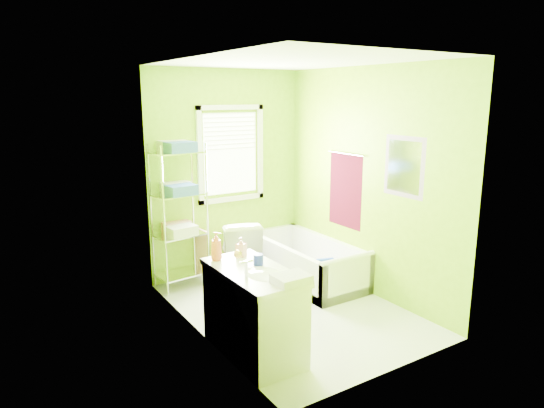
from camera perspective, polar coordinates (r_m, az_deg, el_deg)
ground at (r=5.40m, az=2.20°, el=-12.26°), size 2.90×2.90×0.00m
room_envelope at (r=4.95m, az=2.35°, el=4.20°), size 2.14×2.94×2.62m
window at (r=6.18m, az=-4.87°, el=6.49°), size 0.92×0.05×1.22m
door at (r=3.72m, az=-2.13°, el=-7.37°), size 0.09×0.80×2.00m
right_wall_decor at (r=5.62m, az=11.15°, el=2.65°), size 0.04×1.48×1.17m
bathtub at (r=6.15m, az=4.15°, el=-7.40°), size 0.76×1.64×0.53m
toilet at (r=5.99m, az=-3.91°, el=-5.49°), size 0.70×0.91×0.82m
vanity at (r=4.39m, az=-2.11°, el=-12.23°), size 0.54×1.07×1.06m
wire_shelf_unit at (r=5.80m, az=-10.79°, el=0.57°), size 0.63×0.50×1.76m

